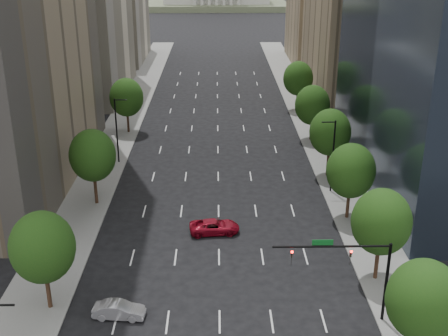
{
  "coord_description": "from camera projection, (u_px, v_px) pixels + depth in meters",
  "views": [
    {
      "loc": [
        -0.15,
        -7.97,
        28.56
      ],
      "look_at": [
        0.52,
        43.02,
        8.0
      ],
      "focal_mm": 46.09,
      "sensor_mm": 36.0,
      "label": 1
    }
  ],
  "objects": [
    {
      "name": "filler_right",
      "position": [
        320.0,
        28.0,
        138.72
      ],
      "size": [
        14.0,
        26.0,
        16.0
      ],
      "primitive_type": "cube",
      "color": "#8C7759",
      "rests_on": "ground"
    },
    {
      "name": "streetlight_ln",
      "position": [
        117.0,
        129.0,
        76.37
      ],
      "size": [
        1.7,
        0.2,
        9.0
      ],
      "color": "black",
      "rests_on": "ground"
    },
    {
      "name": "sidewalk_right",
      "position": [
        339.0,
        175.0,
        73.87
      ],
      "size": [
        6.0,
        200.0,
        0.15
      ],
      "primitive_type": "cube",
      "color": "slate",
      "rests_on": "ground"
    },
    {
      "name": "tree_right_0",
      "position": [
        424.0,
        300.0,
        39.41
      ],
      "size": [
        5.2,
        5.2,
        8.39
      ],
      "color": "#382316",
      "rests_on": "ground"
    },
    {
      "name": "filler_left",
      "position": [
        115.0,
        23.0,
        140.52
      ],
      "size": [
        14.0,
        26.0,
        18.0
      ],
      "primitive_type": "cube",
      "color": "beige",
      "rests_on": "ground"
    },
    {
      "name": "sidewalk_left",
      "position": [
        97.0,
        176.0,
        73.49
      ],
      "size": [
        6.0,
        200.0,
        0.15
      ],
      "primitive_type": "cube",
      "color": "slate",
      "rests_on": "ground"
    },
    {
      "name": "midrise_cream_left",
      "position": [
        83.0,
        1.0,
        106.74
      ],
      "size": [
        14.0,
        30.0,
        35.0
      ],
      "primitive_type": "cube",
      "color": "beige",
      "rests_on": "ground"
    },
    {
      "name": "tree_right_2",
      "position": [
        351.0,
        171.0,
        60.66
      ],
      "size": [
        5.2,
        5.2,
        8.61
      ],
      "color": "#382316",
      "rests_on": "ground"
    },
    {
      "name": "tree_left_0",
      "position": [
        42.0,
        247.0,
        45.42
      ],
      "size": [
        5.2,
        5.2,
        8.75
      ],
      "color": "#382316",
      "rests_on": "ground"
    },
    {
      "name": "tree_right_4",
      "position": [
        312.0,
        105.0,
        84.82
      ],
      "size": [
        5.2,
        5.2,
        8.46
      ],
      "color": "#382316",
      "rests_on": "ground"
    },
    {
      "name": "tree_right_3",
      "position": [
        330.0,
        132.0,
        71.68
      ],
      "size": [
        5.2,
        5.2,
        8.89
      ],
      "color": "#382316",
      "rests_on": "ground"
    },
    {
      "name": "streetlight_rn",
      "position": [
        333.0,
        154.0,
        67.43
      ],
      "size": [
        1.7,
        0.2,
        9.0
      ],
      "color": "black",
      "rests_on": "ground"
    },
    {
      "name": "tree_left_2",
      "position": [
        126.0,
        97.0,
        88.11
      ],
      "size": [
        5.2,
        5.2,
        8.68
      ],
      "color": "#382316",
      "rests_on": "ground"
    },
    {
      "name": "tree_right_1",
      "position": [
        381.0,
        222.0,
        49.47
      ],
      "size": [
        5.2,
        5.2,
        8.75
      ],
      "color": "#382316",
      "rests_on": "ground"
    },
    {
      "name": "traffic_signal",
      "position": [
        356.0,
        265.0,
        44.08
      ],
      "size": [
        9.12,
        0.4,
        7.38
      ],
      "color": "black",
      "rests_on": "ground"
    },
    {
      "name": "parking_tan_right",
      "position": [
        353.0,
        16.0,
        105.5
      ],
      "size": [
        14.0,
        30.0,
        30.0
      ],
      "primitive_type": "cube",
      "color": "#8C7759",
      "rests_on": "ground"
    },
    {
      "name": "car_red_far",
      "position": [
        214.0,
        227.0,
        59.41
      ],
      "size": [
        5.38,
        2.87,
        1.44
      ],
      "primitive_type": "imported",
      "rotation": [
        0.0,
        0.0,
        1.67
      ],
      "color": "maroon",
      "rests_on": "ground"
    },
    {
      "name": "foothills",
      "position": [
        250.0,
        6.0,
        588.48
      ],
      "size": [
        720.0,
        413.0,
        263.0
      ],
      "color": "olive",
      "rests_on": "ground"
    },
    {
      "name": "car_silver",
      "position": [
        119.0,
        310.0,
        46.17
      ],
      "size": [
        4.29,
        1.81,
        1.38
      ],
      "primitive_type": "imported",
      "rotation": [
        0.0,
        0.0,
        1.49
      ],
      "color": "#A7A7AC",
      "rests_on": "ground"
    },
    {
      "name": "tree_left_1",
      "position": [
        93.0,
        155.0,
        63.89
      ],
      "size": [
        5.2,
        5.2,
        8.97
      ],
      "color": "#382316",
      "rests_on": "ground"
    },
    {
      "name": "tree_right_5",
      "position": [
        298.0,
        78.0,
        99.55
      ],
      "size": [
        5.2,
        5.2,
        8.75
      ],
      "color": "#382316",
      "rests_on": "ground"
    }
  ]
}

